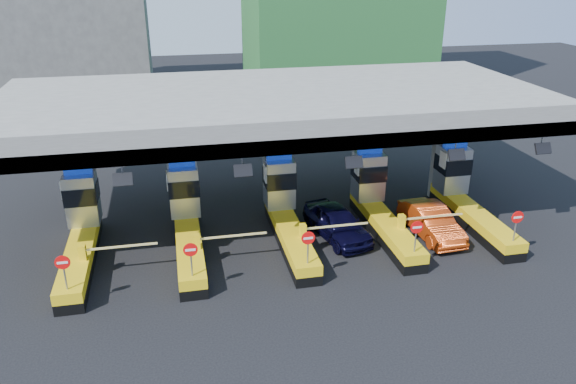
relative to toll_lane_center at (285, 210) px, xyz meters
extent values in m
plane|color=black|center=(0.00, -0.28, -1.40)|extent=(120.00, 120.00, 0.00)
cube|color=slate|center=(0.00, 2.72, 4.85)|extent=(28.00, 12.00, 1.50)
cube|color=#4C4C49|center=(0.00, -2.98, 4.45)|extent=(28.00, 0.60, 0.70)
cube|color=slate|center=(-10.00, 2.72, 1.35)|extent=(1.00, 1.00, 5.50)
cube|color=slate|center=(0.00, 2.72, 1.35)|extent=(1.00, 1.00, 5.50)
cube|color=slate|center=(10.00, 2.72, 1.35)|extent=(1.00, 1.00, 5.50)
cylinder|color=slate|center=(-7.50, -2.98, 3.85)|extent=(0.06, 0.06, 0.50)
cube|color=black|center=(-7.50, -3.18, 3.50)|extent=(0.80, 0.38, 0.54)
cylinder|color=slate|center=(-2.50, -2.98, 3.85)|extent=(0.06, 0.06, 0.50)
cube|color=black|center=(-2.50, -3.18, 3.50)|extent=(0.80, 0.38, 0.54)
cylinder|color=slate|center=(2.50, -2.98, 3.85)|extent=(0.06, 0.06, 0.50)
cube|color=black|center=(2.50, -3.18, 3.50)|extent=(0.80, 0.38, 0.54)
cylinder|color=slate|center=(7.50, -2.98, 3.85)|extent=(0.06, 0.06, 0.50)
cube|color=black|center=(7.50, -3.18, 3.50)|extent=(0.80, 0.38, 0.54)
cylinder|color=slate|center=(12.00, -2.98, 3.85)|extent=(0.06, 0.06, 0.50)
cube|color=black|center=(12.00, -3.18, 3.50)|extent=(0.80, 0.38, 0.54)
cube|color=black|center=(-10.00, -1.28, -1.15)|extent=(1.20, 8.00, 0.50)
cube|color=#E5B70C|center=(-10.00, -1.28, -0.65)|extent=(1.20, 8.00, 0.50)
cube|color=#9EA3A8|center=(-10.00, 1.52, 0.90)|extent=(1.50, 1.50, 2.60)
cube|color=black|center=(-10.00, 1.50, 1.20)|extent=(1.56, 1.56, 0.90)
cube|color=#0C2DBF|center=(-10.00, 1.52, 2.48)|extent=(1.30, 0.35, 0.55)
cube|color=white|center=(-10.80, 1.22, 1.60)|extent=(0.06, 0.70, 0.90)
cylinder|color=slate|center=(-10.00, -4.88, 0.25)|extent=(0.07, 0.07, 1.30)
cylinder|color=red|center=(-10.00, -4.91, 0.85)|extent=(0.60, 0.04, 0.60)
cube|color=white|center=(-10.00, -4.93, 0.85)|extent=(0.42, 0.02, 0.10)
cube|color=#E5B70C|center=(-9.65, -2.48, -0.05)|extent=(0.30, 0.35, 0.70)
cube|color=white|center=(-8.00, -2.48, 0.05)|extent=(3.20, 0.08, 0.08)
cube|color=black|center=(-5.00, -1.28, -1.15)|extent=(1.20, 8.00, 0.50)
cube|color=#E5B70C|center=(-5.00, -1.28, -0.65)|extent=(1.20, 8.00, 0.50)
cube|color=#9EA3A8|center=(-5.00, 1.52, 0.90)|extent=(1.50, 1.50, 2.60)
cube|color=black|center=(-5.00, 1.50, 1.20)|extent=(1.56, 1.56, 0.90)
cube|color=#0C2DBF|center=(-5.00, 1.52, 2.48)|extent=(1.30, 0.35, 0.55)
cube|color=white|center=(-5.80, 1.22, 1.60)|extent=(0.06, 0.70, 0.90)
cylinder|color=slate|center=(-5.00, -4.88, 0.25)|extent=(0.07, 0.07, 1.30)
cylinder|color=red|center=(-5.00, -4.91, 0.85)|extent=(0.60, 0.04, 0.60)
cube|color=white|center=(-5.00, -4.93, 0.85)|extent=(0.42, 0.02, 0.10)
cube|color=#E5B70C|center=(-4.65, -2.48, -0.05)|extent=(0.30, 0.35, 0.70)
cube|color=white|center=(-3.00, -2.48, 0.05)|extent=(3.20, 0.08, 0.08)
cube|color=black|center=(0.00, -1.28, -1.15)|extent=(1.20, 8.00, 0.50)
cube|color=#E5B70C|center=(0.00, -1.28, -0.65)|extent=(1.20, 8.00, 0.50)
cube|color=#9EA3A8|center=(0.00, 1.52, 0.90)|extent=(1.50, 1.50, 2.60)
cube|color=black|center=(0.00, 1.50, 1.20)|extent=(1.56, 1.56, 0.90)
cube|color=#0C2DBF|center=(0.00, 1.52, 2.48)|extent=(1.30, 0.35, 0.55)
cube|color=white|center=(-0.80, 1.22, 1.60)|extent=(0.06, 0.70, 0.90)
cylinder|color=slate|center=(0.00, -4.88, 0.25)|extent=(0.07, 0.07, 1.30)
cylinder|color=red|center=(0.00, -4.91, 0.85)|extent=(0.60, 0.04, 0.60)
cube|color=white|center=(0.00, -4.93, 0.85)|extent=(0.42, 0.02, 0.10)
cube|color=#E5B70C|center=(0.35, -2.48, -0.05)|extent=(0.30, 0.35, 0.70)
cube|color=white|center=(2.00, -2.48, 0.05)|extent=(3.20, 0.08, 0.08)
cube|color=black|center=(5.00, -1.28, -1.15)|extent=(1.20, 8.00, 0.50)
cube|color=#E5B70C|center=(5.00, -1.28, -0.65)|extent=(1.20, 8.00, 0.50)
cube|color=#9EA3A8|center=(5.00, 1.52, 0.90)|extent=(1.50, 1.50, 2.60)
cube|color=black|center=(5.00, 1.50, 1.20)|extent=(1.56, 1.56, 0.90)
cube|color=#0C2DBF|center=(5.00, 1.52, 2.48)|extent=(1.30, 0.35, 0.55)
cube|color=white|center=(4.20, 1.22, 1.60)|extent=(0.06, 0.70, 0.90)
cylinder|color=slate|center=(5.00, -4.88, 0.25)|extent=(0.07, 0.07, 1.30)
cylinder|color=red|center=(5.00, -4.91, 0.85)|extent=(0.60, 0.04, 0.60)
cube|color=white|center=(5.00, -4.93, 0.85)|extent=(0.42, 0.02, 0.10)
cube|color=#E5B70C|center=(5.35, -2.48, -0.05)|extent=(0.30, 0.35, 0.70)
cube|color=white|center=(7.00, -2.48, 0.05)|extent=(3.20, 0.08, 0.08)
cube|color=black|center=(10.00, -1.28, -1.15)|extent=(1.20, 8.00, 0.50)
cube|color=#E5B70C|center=(10.00, -1.28, -0.65)|extent=(1.20, 8.00, 0.50)
cube|color=#9EA3A8|center=(10.00, 1.52, 0.90)|extent=(1.50, 1.50, 2.60)
cube|color=black|center=(10.00, 1.50, 1.20)|extent=(1.56, 1.56, 0.90)
cube|color=#0C2DBF|center=(10.00, 1.52, 2.48)|extent=(1.30, 0.35, 0.55)
cube|color=white|center=(9.20, 1.22, 1.60)|extent=(0.06, 0.70, 0.90)
cylinder|color=slate|center=(10.00, -4.88, 0.25)|extent=(0.07, 0.07, 1.30)
cylinder|color=red|center=(10.00, -4.91, 0.85)|extent=(0.60, 0.04, 0.60)
cube|color=white|center=(10.00, -4.93, 0.85)|extent=(0.42, 0.02, 0.10)
cube|color=#E5B70C|center=(10.35, -2.48, -0.05)|extent=(0.30, 0.35, 0.70)
cube|color=white|center=(12.00, -2.48, 0.05)|extent=(3.20, 0.08, 0.08)
cube|color=#4C4C49|center=(-14.00, 35.72, 7.60)|extent=(14.00, 10.00, 18.00)
imported|color=black|center=(2.53, -0.90, -0.57)|extent=(2.97, 5.15, 1.65)
imported|color=#B4380D|center=(7.35, -1.71, -0.62)|extent=(1.90, 4.81, 1.56)
camera|label=1|loc=(-5.31, -25.66, 12.00)|focal=35.00mm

